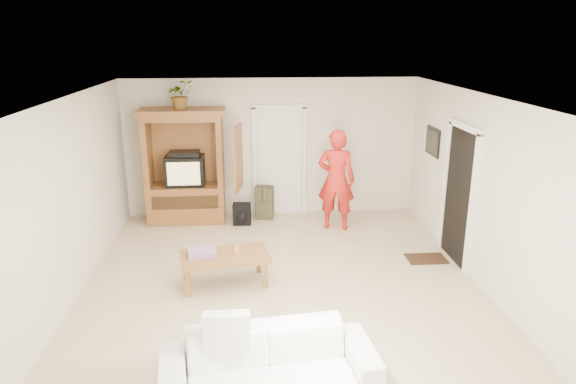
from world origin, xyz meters
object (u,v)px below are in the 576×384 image
man (336,180)px  coffee_table (225,258)px  armoire (187,174)px  sofa (269,365)px

man → coffee_table: (-1.89, -2.04, -0.51)m
man → coffee_table: size_ratio=1.39×
armoire → sofa: 5.18m
coffee_table → armoire: bearing=96.5°
sofa → man: bearing=65.9°
sofa → coffee_table: (-0.52, 2.33, 0.09)m
armoire → coffee_table: size_ratio=1.61×
man → sofa: bearing=89.0°
sofa → coffee_table: size_ratio=1.59×
coffee_table → man: bearing=37.2°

